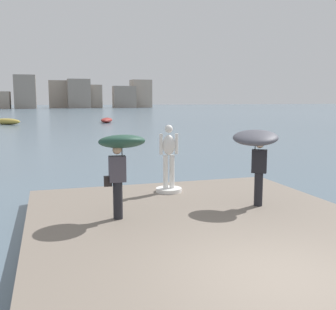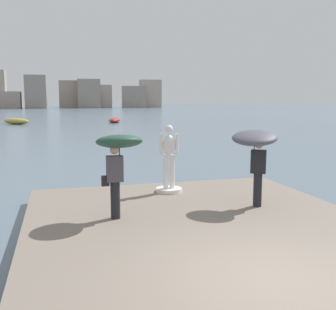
% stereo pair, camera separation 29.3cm
% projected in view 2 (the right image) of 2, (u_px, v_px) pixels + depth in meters
% --- Properties ---
extents(ground_plane, '(400.00, 400.00, 0.00)m').
position_uv_depth(ground_plane, '(87.00, 128.00, 44.54)').
color(ground_plane, slate).
extents(pier, '(7.87, 10.37, 0.40)m').
position_uv_depth(pier, '(214.00, 242.00, 8.41)').
color(pier, slate).
rests_on(pier, ground).
extents(statue_white_figure, '(0.78, 0.78, 2.02)m').
position_uv_depth(statue_white_figure, '(169.00, 165.00, 11.99)').
color(statue_white_figure, white).
rests_on(statue_white_figure, pier).
extents(onlooker_left, '(1.11, 1.14, 2.03)m').
position_uv_depth(onlooker_left, '(118.00, 150.00, 9.23)').
color(onlooker_left, black).
rests_on(onlooker_left, pier).
extents(onlooker_right, '(1.62, 1.63, 2.04)m').
position_uv_depth(onlooker_right, '(255.00, 145.00, 10.29)').
color(onlooker_right, black).
rests_on(onlooker_right, pier).
extents(boat_near, '(2.56, 4.04, 0.66)m').
position_uv_depth(boat_near, '(115.00, 120.00, 55.35)').
color(boat_near, '#9E2D28').
rests_on(boat_near, ground).
extents(boat_mid, '(4.11, 4.16, 0.78)m').
position_uv_depth(boat_mid, '(16.00, 121.00, 51.45)').
color(boat_mid, '#B2993D').
rests_on(boat_mid, ground).
extents(distant_skyline, '(72.57, 13.56, 13.28)m').
position_uv_depth(distant_skyline, '(64.00, 94.00, 146.88)').
color(distant_skyline, gray).
rests_on(distant_skyline, ground).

